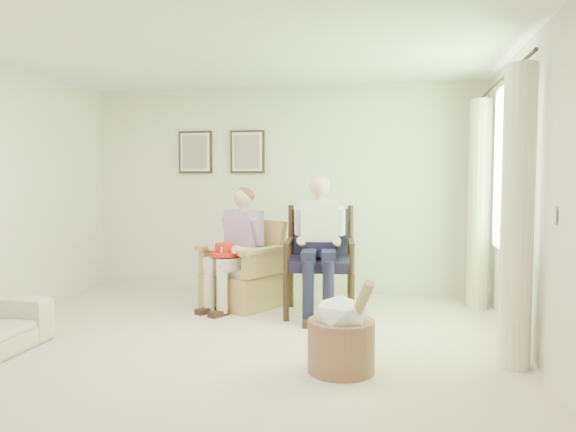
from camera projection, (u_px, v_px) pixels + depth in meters
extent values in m
plane|color=beige|center=(216.00, 356.00, 4.56)|extent=(5.50, 5.50, 0.00)
cube|color=silver|center=(282.00, 189.00, 7.17)|extent=(5.00, 0.04, 2.60)
cube|color=silver|center=(550.00, 199.00, 4.01)|extent=(0.04, 5.50, 2.60)
cube|color=white|center=(213.00, 31.00, 4.38)|extent=(5.00, 5.50, 0.02)
cube|color=#2D6B23|center=(512.00, 167.00, 5.18)|extent=(0.02, 1.40, 1.50)
cube|color=white|center=(513.00, 81.00, 5.12)|extent=(0.04, 1.52, 0.06)
cube|color=white|center=(508.00, 251.00, 5.23)|extent=(0.04, 1.52, 0.06)
cylinder|color=#382114|center=(503.00, 80.00, 5.14)|extent=(0.03, 2.50, 0.03)
cylinder|color=beige|center=(517.00, 218.00, 4.27)|extent=(0.34, 0.34, 2.30)
cylinder|color=beige|center=(479.00, 205.00, 6.19)|extent=(0.34, 0.34, 2.30)
cube|color=#382114|center=(195.00, 152.00, 7.32)|extent=(0.45, 0.03, 0.55)
cube|color=silver|center=(195.00, 152.00, 7.30)|extent=(0.39, 0.01, 0.49)
cube|color=tan|center=(195.00, 152.00, 7.29)|extent=(0.33, 0.01, 0.43)
cube|color=#382114|center=(247.00, 152.00, 7.19)|extent=(0.45, 0.03, 0.55)
cube|color=silver|center=(247.00, 152.00, 7.17)|extent=(0.39, 0.01, 0.49)
cube|color=tan|center=(247.00, 152.00, 7.16)|extent=(0.33, 0.01, 0.43)
cube|color=tan|center=(243.00, 290.00, 6.32)|extent=(0.72, 0.70, 0.38)
cube|color=beige|center=(242.00, 270.00, 6.28)|extent=(0.56, 0.54, 0.09)
cube|color=tan|center=(249.00, 243.00, 6.58)|extent=(0.66, 0.20, 0.56)
cube|color=tan|center=(214.00, 260.00, 6.36)|extent=(0.09, 0.65, 0.27)
cube|color=tan|center=(271.00, 261.00, 6.24)|extent=(0.09, 0.65, 0.27)
cylinder|color=black|center=(283.00, 296.00, 5.71)|extent=(0.06, 0.06, 0.49)
cylinder|color=black|center=(349.00, 299.00, 5.59)|extent=(0.06, 0.06, 0.49)
cylinder|color=black|center=(294.00, 285.00, 6.31)|extent=(0.06, 0.06, 0.49)
cylinder|color=black|center=(353.00, 287.00, 6.19)|extent=(0.06, 0.06, 0.49)
cube|color=#1C1732|center=(320.00, 264.00, 5.93)|extent=(0.64, 0.62, 0.11)
cube|color=#1C1732|center=(323.00, 233.00, 6.20)|extent=(0.60, 0.08, 0.55)
cube|color=beige|center=(242.00, 256.00, 6.27)|extent=(0.40, 0.26, 0.16)
cube|color=#B588C0|center=(242.00, 231.00, 6.27)|extent=(0.39, 0.24, 0.46)
sphere|color=#DDAD8E|center=(242.00, 198.00, 6.23)|extent=(0.21, 0.21, 0.21)
ellipsoid|color=brown|center=(242.00, 195.00, 6.26)|extent=(0.22, 0.22, 0.18)
cube|color=beige|center=(228.00, 263.00, 6.08)|extent=(0.14, 0.44, 0.13)
cube|color=beige|center=(246.00, 264.00, 6.04)|extent=(0.14, 0.44, 0.13)
cylinder|color=beige|center=(222.00, 290.00, 5.90)|extent=(0.12, 0.12, 0.48)
cylinder|color=beige|center=(241.00, 291.00, 5.86)|extent=(0.12, 0.12, 0.48)
cube|color=#191732|center=(320.00, 248.00, 5.92)|extent=(0.40, 0.26, 0.16)
cube|color=white|center=(320.00, 222.00, 5.92)|extent=(0.39, 0.24, 0.46)
sphere|color=#DDAD8E|center=(320.00, 187.00, 5.88)|extent=(0.21, 0.21, 0.21)
ellipsoid|color=#B7B2AD|center=(320.00, 184.00, 5.90)|extent=(0.22, 0.22, 0.18)
cube|color=#191732|center=(307.00, 256.00, 5.72)|extent=(0.14, 0.44, 0.13)
cube|color=#191732|center=(327.00, 256.00, 5.69)|extent=(0.14, 0.44, 0.13)
cylinder|color=#191732|center=(304.00, 291.00, 5.55)|extent=(0.12, 0.12, 0.61)
cylinder|color=#191732|center=(324.00, 292.00, 5.51)|extent=(0.12, 0.12, 0.61)
cylinder|color=red|center=(225.00, 254.00, 6.05)|extent=(0.32, 0.32, 0.04)
cylinder|color=red|center=(225.00, 249.00, 6.04)|extent=(0.21, 0.21, 0.12)
cube|color=white|center=(234.00, 249.00, 6.02)|extent=(0.05, 0.01, 0.05)
cube|color=white|center=(228.00, 247.00, 6.15)|extent=(0.01, 0.04, 0.05)
cube|color=white|center=(215.00, 248.00, 6.06)|extent=(0.05, 0.01, 0.05)
cube|color=white|center=(222.00, 250.00, 5.93)|extent=(0.01, 0.04, 0.05)
cylinder|color=tan|center=(341.00, 346.00, 4.20)|extent=(0.65, 0.65, 0.39)
ellipsoid|color=white|center=(341.00, 313.00, 4.18)|extent=(0.45, 0.45, 0.27)
cylinder|color=#A57F56|center=(356.00, 315.00, 4.10)|extent=(0.20, 0.36, 0.58)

